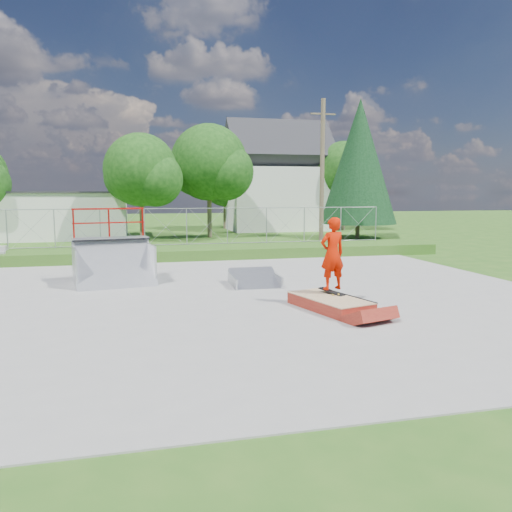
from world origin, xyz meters
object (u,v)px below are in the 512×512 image
Objects in this scene: quarter_pipe at (114,247)px; flat_bank_ramp at (255,279)px; grind_box at (330,304)px; skater at (332,256)px.

quarter_pipe reaches higher than flat_bank_ramp.
quarter_pipe is 1.54× the size of flat_bank_ramp.
flat_bank_ramp is at bearing -26.16° from quarter_pipe.
flat_bank_ramp is (-1.11, 3.74, 0.06)m from grind_box.
skater reaches higher than flat_bank_ramp.
flat_bank_ramp is at bearing -78.27° from skater.
skater is at bearing -66.85° from flat_bank_ramp.
skater is (0.21, 0.40, 1.18)m from grind_box.
quarter_pipe is at bearing 164.99° from flat_bank_ramp.
grind_box is 1.57× the size of flat_bank_ramp.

